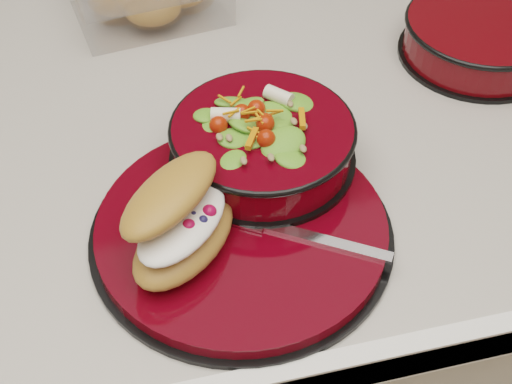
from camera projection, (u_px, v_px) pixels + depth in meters
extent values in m
cube|color=white|center=(189.00, 334.00, 1.20)|extent=(1.16, 0.66, 0.86)
cube|color=#AEA9A0|center=(164.00, 134.00, 0.87)|extent=(1.24, 0.74, 0.04)
cylinder|color=black|center=(242.00, 234.00, 0.73)|extent=(0.31, 0.31, 0.01)
cylinder|color=#4E0209|center=(241.00, 227.00, 0.72)|extent=(0.30, 0.30, 0.01)
torus|color=black|center=(253.00, 230.00, 0.72)|extent=(0.17, 0.17, 0.01)
cylinder|color=black|center=(262.00, 158.00, 0.78)|extent=(0.20, 0.20, 0.01)
cylinder|color=#4E0209|center=(262.00, 141.00, 0.76)|extent=(0.19, 0.19, 0.04)
torus|color=black|center=(263.00, 128.00, 0.75)|extent=(0.20, 0.20, 0.01)
ellipsoid|color=#477C22|center=(263.00, 134.00, 0.75)|extent=(0.16, 0.16, 0.07)
sphere|color=#BC1B07|center=(300.00, 100.00, 0.73)|extent=(0.02, 0.02, 0.02)
sphere|color=#BC1B07|center=(273.00, 83.00, 0.75)|extent=(0.02, 0.02, 0.02)
sphere|color=#BC1B07|center=(236.00, 88.00, 0.75)|extent=(0.02, 0.02, 0.02)
sphere|color=#BC1B07|center=(224.00, 112.00, 0.72)|extent=(0.02, 0.02, 0.02)
sphere|color=#BC1B07|center=(251.00, 131.00, 0.70)|extent=(0.02, 0.02, 0.02)
sphere|color=#BC1B07|center=(291.00, 125.00, 0.71)|extent=(0.02, 0.02, 0.02)
cylinder|color=silver|center=(279.00, 82.00, 0.76)|extent=(0.03, 0.03, 0.02)
cylinder|color=silver|center=(225.00, 101.00, 0.73)|extent=(0.03, 0.03, 0.02)
cube|color=orange|center=(252.00, 124.00, 0.71)|extent=(0.03, 0.03, 0.01)
cube|color=orange|center=(303.00, 105.00, 0.73)|extent=(0.03, 0.02, 0.01)
ellipsoid|color=#B77438|center=(184.00, 239.00, 0.68)|extent=(0.14, 0.15, 0.04)
ellipsoid|color=white|center=(182.00, 224.00, 0.66)|extent=(0.12, 0.13, 0.02)
ellipsoid|color=#B77438|center=(177.00, 193.00, 0.66)|extent=(0.14, 0.14, 0.03)
sphere|color=#BA0D32|center=(159.00, 223.00, 0.66)|extent=(0.01, 0.01, 0.01)
sphere|color=#BA0D32|center=(189.00, 226.00, 0.65)|extent=(0.01, 0.01, 0.01)
sphere|color=#BA0D32|center=(209.00, 211.00, 0.67)|extent=(0.01, 0.01, 0.01)
sphere|color=#191947|center=(173.00, 216.00, 0.66)|extent=(0.01, 0.01, 0.01)
sphere|color=#191947|center=(194.00, 216.00, 0.66)|extent=(0.01, 0.01, 0.01)
sphere|color=#191947|center=(183.00, 222.00, 0.66)|extent=(0.01, 0.01, 0.01)
sphere|color=#191947|center=(203.00, 220.00, 0.66)|extent=(0.01, 0.01, 0.01)
cube|color=silver|center=(325.00, 241.00, 0.70)|extent=(0.12, 0.08, 0.00)
cube|color=silver|center=(246.00, 220.00, 0.72)|extent=(0.05, 0.04, 0.00)
ellipsoid|color=#B77438|center=(153.00, 9.00, 0.98)|extent=(0.08, 0.07, 0.04)
cylinder|color=black|center=(476.00, 54.00, 0.95)|extent=(0.21, 0.21, 0.01)
cylinder|color=#510508|center=(480.00, 37.00, 0.93)|extent=(0.19, 0.19, 0.05)
torus|color=black|center=(484.00, 23.00, 0.91)|extent=(0.20, 0.20, 0.01)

